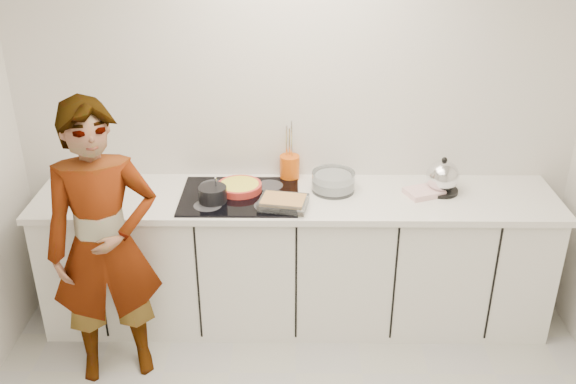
{
  "coord_description": "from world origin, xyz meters",
  "views": [
    {
      "loc": [
        -0.02,
        -2.27,
        2.68
      ],
      "look_at": [
        -0.05,
        1.05,
        1.05
      ],
      "focal_mm": 40.0,
      "sensor_mm": 36.0,
      "label": 1
    }
  ],
  "objects_px": {
    "baking_dish": "(283,202)",
    "kettle": "(442,178)",
    "cook": "(104,246)",
    "saucepan": "(213,194)",
    "tart_dish": "(239,187)",
    "mixing_bowl": "(333,182)",
    "hob": "(240,196)",
    "utensil_crock": "(290,167)"
  },
  "relations": [
    {
      "from": "saucepan",
      "to": "mixing_bowl",
      "type": "relative_size",
      "value": 0.58
    },
    {
      "from": "tart_dish",
      "to": "baking_dish",
      "type": "xyz_separation_m",
      "value": [
        0.28,
        -0.22,
        0.01
      ]
    },
    {
      "from": "mixing_bowl",
      "to": "cook",
      "type": "relative_size",
      "value": 0.2
    },
    {
      "from": "tart_dish",
      "to": "kettle",
      "type": "distance_m",
      "value": 1.26
    },
    {
      "from": "tart_dish",
      "to": "cook",
      "type": "bearing_deg",
      "value": -141.63
    },
    {
      "from": "kettle",
      "to": "hob",
      "type": "bearing_deg",
      "value": -176.21
    },
    {
      "from": "baking_dish",
      "to": "mixing_bowl",
      "type": "bearing_deg",
      "value": 38.76
    },
    {
      "from": "tart_dish",
      "to": "saucepan",
      "type": "xyz_separation_m",
      "value": [
        -0.15,
        -0.15,
        0.02
      ]
    },
    {
      "from": "saucepan",
      "to": "baking_dish",
      "type": "relative_size",
      "value": 0.63
    },
    {
      "from": "hob",
      "to": "tart_dish",
      "type": "bearing_deg",
      "value": 94.72
    },
    {
      "from": "mixing_bowl",
      "to": "baking_dish",
      "type": "bearing_deg",
      "value": -141.24
    },
    {
      "from": "saucepan",
      "to": "mixing_bowl",
      "type": "height_order",
      "value": "saucepan"
    },
    {
      "from": "saucepan",
      "to": "tart_dish",
      "type": "bearing_deg",
      "value": 45.7
    },
    {
      "from": "tart_dish",
      "to": "kettle",
      "type": "relative_size",
      "value": 1.14
    },
    {
      "from": "hob",
      "to": "mixing_bowl",
      "type": "height_order",
      "value": "mixing_bowl"
    },
    {
      "from": "mixing_bowl",
      "to": "kettle",
      "type": "height_order",
      "value": "kettle"
    },
    {
      "from": "kettle",
      "to": "cook",
      "type": "relative_size",
      "value": 0.16
    },
    {
      "from": "tart_dish",
      "to": "kettle",
      "type": "bearing_deg",
      "value": 0.67
    },
    {
      "from": "cook",
      "to": "saucepan",
      "type": "bearing_deg",
      "value": 20.46
    },
    {
      "from": "baking_dish",
      "to": "cook",
      "type": "height_order",
      "value": "cook"
    },
    {
      "from": "cook",
      "to": "tart_dish",
      "type": "bearing_deg",
      "value": 22.71
    },
    {
      "from": "cook",
      "to": "mixing_bowl",
      "type": "bearing_deg",
      "value": 8.85
    },
    {
      "from": "baking_dish",
      "to": "cook",
      "type": "bearing_deg",
      "value": -160.85
    },
    {
      "from": "tart_dish",
      "to": "saucepan",
      "type": "height_order",
      "value": "saucepan"
    },
    {
      "from": "baking_dish",
      "to": "kettle",
      "type": "xyz_separation_m",
      "value": [
        0.99,
        0.23,
        0.06
      ]
    },
    {
      "from": "hob",
      "to": "mixing_bowl",
      "type": "xyz_separation_m",
      "value": [
        0.58,
        0.1,
        0.05
      ]
    },
    {
      "from": "mixing_bowl",
      "to": "utensil_crock",
      "type": "distance_m",
      "value": 0.33
    },
    {
      "from": "hob",
      "to": "saucepan",
      "type": "height_order",
      "value": "saucepan"
    },
    {
      "from": "hob",
      "to": "saucepan",
      "type": "relative_size",
      "value": 3.62
    },
    {
      "from": "baking_dish",
      "to": "cook",
      "type": "distance_m",
      "value": 1.05
    },
    {
      "from": "baking_dish",
      "to": "cook",
      "type": "xyz_separation_m",
      "value": [
        -0.99,
        -0.34,
        -0.11
      ]
    },
    {
      "from": "tart_dish",
      "to": "kettle",
      "type": "height_order",
      "value": "kettle"
    },
    {
      "from": "mixing_bowl",
      "to": "hob",
      "type": "bearing_deg",
      "value": -170.45
    },
    {
      "from": "utensil_crock",
      "to": "saucepan",
      "type": "bearing_deg",
      "value": -142.0
    },
    {
      "from": "hob",
      "to": "kettle",
      "type": "bearing_deg",
      "value": 3.79
    },
    {
      "from": "hob",
      "to": "baking_dish",
      "type": "bearing_deg",
      "value": -28.95
    },
    {
      "from": "mixing_bowl",
      "to": "kettle",
      "type": "xyz_separation_m",
      "value": [
        0.68,
        -0.01,
        0.04
      ]
    },
    {
      "from": "hob",
      "to": "kettle",
      "type": "xyz_separation_m",
      "value": [
        1.26,
        0.08,
        0.09
      ]
    },
    {
      "from": "saucepan",
      "to": "cook",
      "type": "relative_size",
      "value": 0.12
    },
    {
      "from": "kettle",
      "to": "utensil_crock",
      "type": "xyz_separation_m",
      "value": [
        -0.95,
        0.19,
        -0.02
      ]
    },
    {
      "from": "tart_dish",
      "to": "hob",
      "type": "bearing_deg",
      "value": -85.28
    },
    {
      "from": "cook",
      "to": "baking_dish",
      "type": "bearing_deg",
      "value": 3.49
    }
  ]
}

